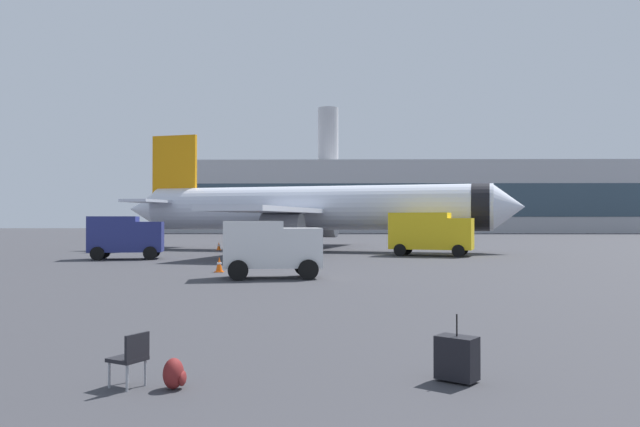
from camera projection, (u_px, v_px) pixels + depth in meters
airplane_at_gate at (312, 209)px, 53.53m from camera, size 35.32×32.17×10.50m
service_truck at (125, 235)px, 41.78m from camera, size 5.11×3.24×2.90m
fuel_truck at (430, 232)px, 45.68m from camera, size 6.45×4.18×3.20m
cargo_van at (271, 246)px, 28.07m from camera, size 4.64×2.86×2.60m
safety_cone_near at (219, 246)px, 54.27m from camera, size 0.44×0.44×0.73m
safety_cone_mid at (287, 261)px, 35.18m from camera, size 0.44×0.44×0.60m
safety_cone_far at (219, 264)px, 31.28m from camera, size 0.44×0.44×0.79m
safety_cone_outer at (246, 244)px, 56.54m from camera, size 0.44×0.44×0.84m
rolling_suitcase at (457, 358)px, 10.05m from camera, size 0.75×0.70×1.10m
traveller_backpack at (174, 374)px, 9.61m from camera, size 0.36×0.40×0.48m
gate_chair at (131, 356)px, 9.70m from camera, size 0.65×0.65×0.86m
terminal_building at (405, 197)px, 132.85m from camera, size 103.18×17.67×26.94m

